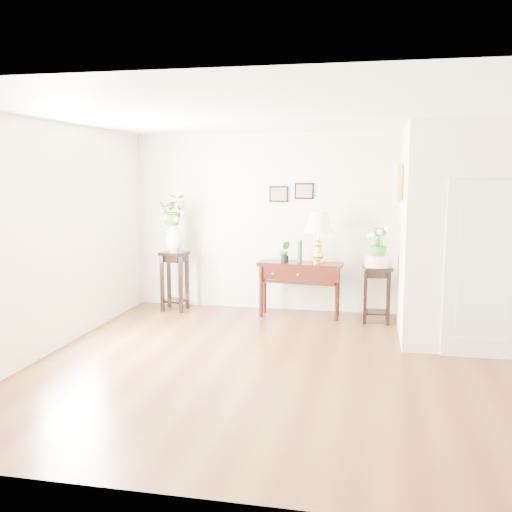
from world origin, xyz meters
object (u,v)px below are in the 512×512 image
(table_lamp, at_px, (319,240))
(plant_stand_b, at_px, (377,294))
(plant_stand_a, at_px, (175,281))
(console_table, at_px, (300,290))

(table_lamp, bearing_deg, plant_stand_b, -6.02)
(plant_stand_a, height_order, plant_stand_b, plant_stand_a)
(console_table, height_order, plant_stand_b, console_table)
(console_table, height_order, table_lamp, table_lamp)
(plant_stand_a, bearing_deg, console_table, -0.20)
(console_table, relative_size, plant_stand_b, 1.52)
(table_lamp, height_order, plant_stand_b, table_lamp)
(table_lamp, distance_m, plant_stand_a, 2.39)
(console_table, relative_size, table_lamp, 1.61)
(plant_stand_a, distance_m, plant_stand_b, 3.15)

